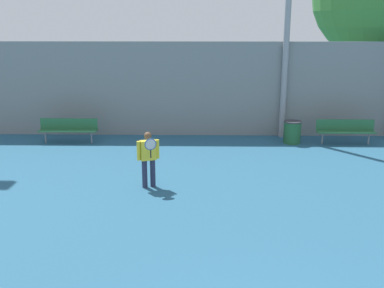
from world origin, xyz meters
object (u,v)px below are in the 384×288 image
Objects in this scene: bench_adjacent_court at (68,128)px; trash_bin at (292,132)px; bench_courtside_near at (346,129)px; tennis_player at (148,156)px.

trash_bin is (8.20, 0.05, -0.14)m from bench_adjacent_court.
bench_courtside_near is 0.99× the size of bench_adjacent_court.
bench_adjacent_court is at bearing 106.56° from tennis_player.
tennis_player reaches higher than bench_courtside_near.
bench_courtside_near reaches higher than trash_bin.
tennis_player reaches higher than trash_bin.
bench_courtside_near is at bearing -1.47° from trash_bin.
trash_bin is (4.73, 4.65, -0.45)m from tennis_player.
tennis_player is 6.65m from trash_bin.
bench_courtside_near is at bearing 14.29° from tennis_player.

